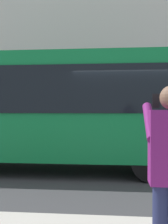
{
  "coord_description": "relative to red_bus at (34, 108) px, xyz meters",
  "views": [
    {
      "loc": [
        0.31,
        7.65,
        1.64
      ],
      "look_at": [
        1.13,
        -0.31,
        1.57
      ],
      "focal_mm": 47.56,
      "sensor_mm": 36.0,
      "label": 1
    }
  ],
  "objects": [
    {
      "name": "red_bus",
      "position": [
        0.0,
        0.0,
        0.0
      ],
      "size": [
        9.05,
        2.54,
        3.08
      ],
      "color": "#0F7238",
      "rests_on": "ground_plane"
    },
    {
      "name": "building_facade_far",
      "position": [
        -2.5,
        -6.6,
        4.3
      ],
      "size": [
        28.0,
        1.55,
        12.0
      ],
      "color": "beige",
      "rests_on": "ground_plane"
    },
    {
      "name": "ground_plane",
      "position": [
        -2.48,
        0.2,
        -1.68
      ],
      "size": [
        60.0,
        60.0,
        0.0
      ],
      "primitive_type": "plane",
      "color": "#38383A"
    }
  ]
}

